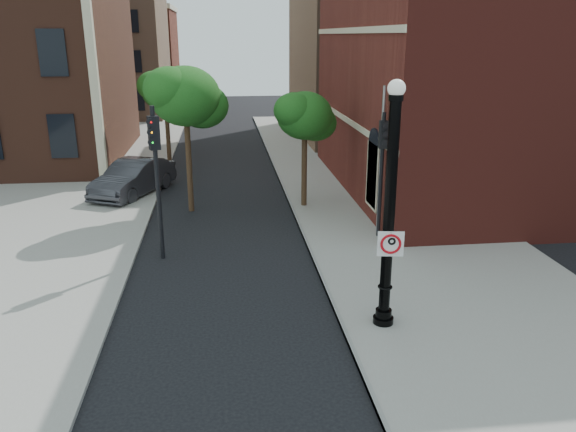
{
  "coord_description": "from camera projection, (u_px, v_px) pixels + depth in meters",
  "views": [
    {
      "loc": [
        -0.9,
        -12.02,
        7.3
      ],
      "look_at": [
        0.76,
        2.0,
        2.74
      ],
      "focal_mm": 35.0,
      "sensor_mm": 36.0,
      "label": 1
    }
  ],
  "objects": [
    {
      "name": "ground",
      "position": [
        267.0,
        349.0,
        13.7
      ],
      "size": [
        120.0,
        120.0,
        0.0
      ],
      "primitive_type": "plane",
      "color": "black",
      "rests_on": "ground"
    },
    {
      "name": "street_tree_b",
      "position": [
        166.0,
        92.0,
        30.86
      ],
      "size": [
        3.05,
        2.76,
        5.5
      ],
      "color": "#331E14",
      "rests_on": "ground"
    },
    {
      "name": "sidewalk_left",
      "position": [
        70.0,
        179.0,
        29.69
      ],
      "size": [
        10.0,
        50.0,
        0.12
      ],
      "primitive_type": "cube",
      "color": "gray",
      "rests_on": "ground"
    },
    {
      "name": "sidewalk_right",
      "position": [
        388.0,
        214.0,
        23.8
      ],
      "size": [
        8.0,
        60.0,
        0.12
      ],
      "primitive_type": "cube",
      "color": "gray",
      "rests_on": "ground"
    },
    {
      "name": "utility_pole",
      "position": [
        381.0,
        165.0,
        20.38
      ],
      "size": [
        0.11,
        0.11,
        5.63
      ],
      "primitive_type": "cylinder",
      "color": "#999999",
      "rests_on": "ground"
    },
    {
      "name": "bg_building_tan_b",
      "position": [
        447.0,
        39.0,
        41.69
      ],
      "size": [
        22.0,
        14.0,
        14.0
      ],
      "primitive_type": "cube",
      "color": "#966B52",
      "rests_on": "ground"
    },
    {
      "name": "brick_wall_building",
      "position": [
        575.0,
        58.0,
        26.8
      ],
      "size": [
        22.3,
        16.3,
        12.5
      ],
      "color": "maroon",
      "rests_on": "ground"
    },
    {
      "name": "bg_building_red",
      "position": [
        124.0,
        56.0,
        65.63
      ],
      "size": [
        12.0,
        12.0,
        10.0
      ],
      "primitive_type": "cube",
      "color": "maroon",
      "rests_on": "ground"
    },
    {
      "name": "bg_building_tan_a",
      "position": [
        99.0,
        50.0,
        52.09
      ],
      "size": [
        12.0,
        12.0,
        12.0
      ],
      "primitive_type": "cube",
      "color": "#966B52",
      "rests_on": "ground"
    },
    {
      "name": "lamppost",
      "position": [
        389.0,
        221.0,
        13.84
      ],
      "size": [
        0.54,
        0.54,
        6.35
      ],
      "color": "black",
      "rests_on": "ground"
    },
    {
      "name": "street_tree_a",
      "position": [
        186.0,
        98.0,
        23.04
      ],
      "size": [
        3.41,
        3.08,
        6.15
      ],
      "color": "#331E14",
      "rests_on": "ground"
    },
    {
      "name": "street_tree_c",
      "position": [
        305.0,
        117.0,
        23.76
      ],
      "size": [
        2.82,
        2.55,
        5.07
      ],
      "color": "#331E14",
      "rests_on": "ground"
    },
    {
      "name": "no_parking_sign",
      "position": [
        391.0,
        244.0,
        13.86
      ],
      "size": [
        0.65,
        0.15,
        0.66
      ],
      "rotation": [
        0.0,
        0.0,
        -0.16
      ],
      "color": "white",
      "rests_on": "ground"
    },
    {
      "name": "curb_edge",
      "position": [
        296.0,
        217.0,
        23.36
      ],
      "size": [
        0.1,
        60.0,
        0.14
      ],
      "primitive_type": "cube",
      "color": "gray",
      "rests_on": "ground"
    },
    {
      "name": "traffic_signal_right",
      "position": [
        382.0,
        155.0,
        20.13
      ],
      "size": [
        0.32,
        0.4,
        4.73
      ],
      "rotation": [
        0.0,
        0.0,
        -0.09
      ],
      "color": "black",
      "rests_on": "ground"
    },
    {
      "name": "parked_car",
      "position": [
        133.0,
        178.0,
        26.63
      ],
      "size": [
        3.74,
        5.4,
        1.69
      ],
      "primitive_type": "imported",
      "rotation": [
        0.0,
        0.0,
        -0.43
      ],
      "color": "#302F35",
      "rests_on": "ground"
    },
    {
      "name": "traffic_signal_left",
      "position": [
        155.0,
        158.0,
        18.2
      ],
      "size": [
        0.41,
        0.46,
        5.18
      ],
      "rotation": [
        0.0,
        0.0,
        0.37
      ],
      "color": "black",
      "rests_on": "ground"
    }
  ]
}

